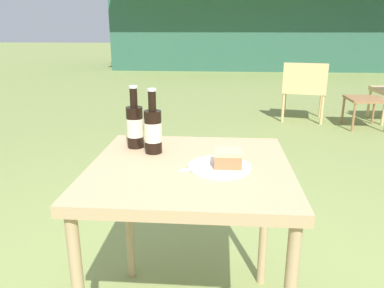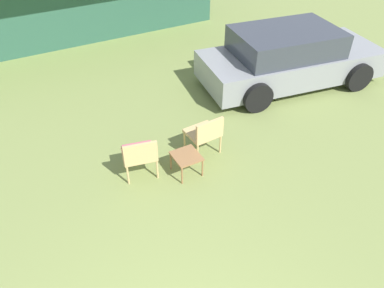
# 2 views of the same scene
# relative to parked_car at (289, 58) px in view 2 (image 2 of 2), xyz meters

# --- Properties ---
(parked_car) EXTENTS (4.45, 2.44, 1.34)m
(parked_car) POSITION_rel_parked_car_xyz_m (0.00, 0.00, 0.00)
(parked_car) COLOR gray
(parked_car) RESTS_ON ground_plane
(wicker_chair_cushioned) EXTENTS (0.65, 0.61, 0.80)m
(wicker_chair_cushioned) POSITION_rel_parked_car_xyz_m (-4.35, -1.36, -0.17)
(wicker_chair_cushioned) COLOR tan
(wicker_chair_cushioned) RESTS_ON ground_plane
(wicker_chair_plain) EXTENTS (0.59, 0.54, 0.80)m
(wicker_chair_plain) POSITION_rel_parked_car_xyz_m (-3.09, -1.38, -0.17)
(wicker_chair_plain) COLOR tan
(wicker_chair_plain) RESTS_ON ground_plane
(garden_side_table) EXTENTS (0.45, 0.47, 0.39)m
(garden_side_table) POSITION_rel_parked_car_xyz_m (-3.64, -1.70, -0.31)
(garden_side_table) COLOR #996B42
(garden_side_table) RESTS_ON ground_plane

